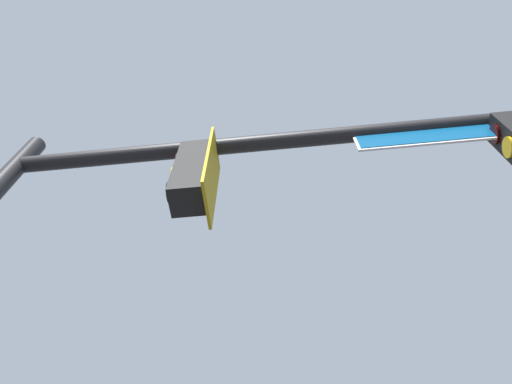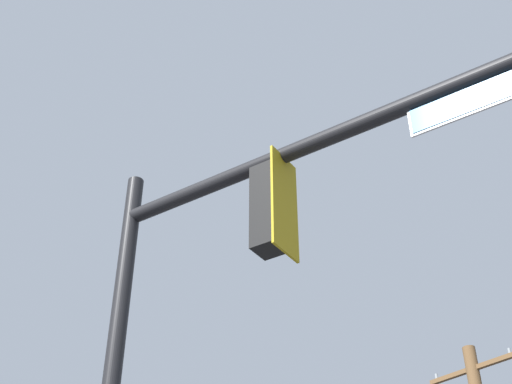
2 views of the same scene
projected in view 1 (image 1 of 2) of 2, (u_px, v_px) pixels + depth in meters
The scene contains 1 object.
signal_pole_near at pixel (203, 207), 4.59m from camera, with size 6.21×1.42×7.22m.
Camera 1 is at (-4.41, -8.42, 1.36)m, focal length 35.00 mm.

